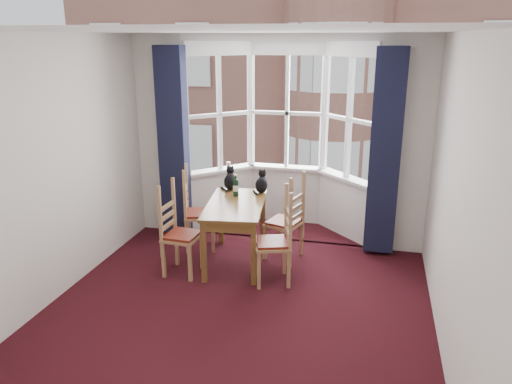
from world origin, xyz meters
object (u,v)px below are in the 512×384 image
(chair_left_near, at_px, (175,236))
(cat_left, at_px, (230,180))
(chair_left_far, at_px, (193,215))
(cat_right, at_px, (262,184))
(dining_table, at_px, (236,212))
(chair_right_far, at_px, (290,224))
(candle_tall, at_px, (229,166))
(chair_right_near, at_px, (280,244))
(wine_bottle, at_px, (236,187))

(chair_left_near, height_order, cat_left, cat_left)
(chair_left_far, distance_m, cat_right, 1.01)
(dining_table, xyz_separation_m, chair_left_near, (-0.63, -0.44, -0.20))
(chair_left_far, bearing_deg, chair_right_far, -2.12)
(chair_right_far, bearing_deg, candle_tall, 138.11)
(chair_right_near, bearing_deg, chair_right_far, 89.32)
(chair_left_far, height_order, chair_right_near, same)
(chair_right_far, bearing_deg, chair_left_near, -151.27)
(chair_left_near, distance_m, wine_bottle, 1.01)
(chair_left_far, distance_m, candle_tall, 1.07)
(chair_left_far, relative_size, cat_left, 2.80)
(chair_right_near, distance_m, cat_left, 1.35)
(cat_left, bearing_deg, chair_right_far, -19.09)
(chair_left_near, xyz_separation_m, chair_left_far, (-0.05, 0.75, 0.00))
(chair_left_near, distance_m, chair_left_far, 0.75)
(chair_left_near, relative_size, cat_right, 2.94)
(cat_left, distance_m, wine_bottle, 0.31)
(cat_left, xyz_separation_m, wine_bottle, (0.15, -0.27, 0.00))
(dining_table, xyz_separation_m, chair_right_near, (0.64, -0.38, -0.20))
(chair_left_near, distance_m, chair_right_far, 1.45)
(cat_right, relative_size, candle_tall, 2.63)
(chair_right_near, relative_size, wine_bottle, 3.21)
(dining_table, bearing_deg, candle_tall, 110.22)
(chair_left_far, relative_size, chair_right_far, 1.00)
(dining_table, bearing_deg, chair_left_near, -144.61)
(chair_right_near, relative_size, cat_left, 2.80)
(chair_left_near, relative_size, chair_right_near, 1.00)
(dining_table, bearing_deg, chair_right_near, -30.79)
(chair_left_near, bearing_deg, cat_left, 68.23)
(dining_table, bearing_deg, chair_left_far, 155.95)
(wine_bottle, bearing_deg, cat_right, 39.68)
(dining_table, bearing_deg, cat_left, 112.16)
(chair_right_near, bearing_deg, wine_bottle, 137.12)
(wine_bottle, bearing_deg, cat_left, 119.03)
(chair_left_far, distance_m, chair_right_near, 1.49)
(chair_right_near, distance_m, wine_bottle, 1.07)
(chair_right_far, height_order, candle_tall, candle_tall)
(cat_right, xyz_separation_m, wine_bottle, (-0.28, -0.24, 0.01))
(dining_table, height_order, chair_right_far, chair_right_far)
(chair_right_far, bearing_deg, dining_table, -158.63)
(chair_right_near, relative_size, candle_tall, 7.75)
(chair_left_near, bearing_deg, chair_right_far, 28.73)
(dining_table, relative_size, chair_left_far, 1.47)
(chair_right_near, relative_size, cat_right, 2.94)
(chair_right_near, height_order, candle_tall, candle_tall)
(chair_right_far, relative_size, cat_left, 2.80)
(chair_left_near, relative_size, candle_tall, 7.75)
(dining_table, xyz_separation_m, cat_right, (0.21, 0.52, 0.23))
(dining_table, distance_m, candle_tall, 1.35)
(dining_table, xyz_separation_m, chair_left_far, (-0.68, 0.30, -0.20))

